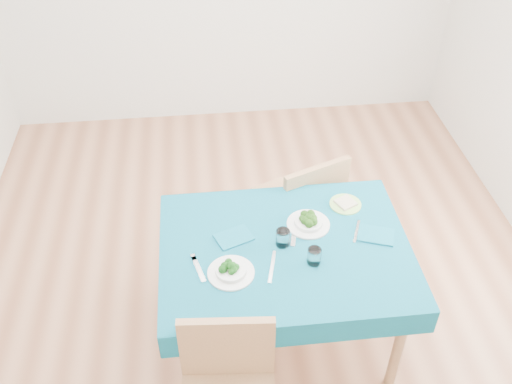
{
  "coord_description": "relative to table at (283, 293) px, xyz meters",
  "views": [
    {
      "loc": [
        -0.28,
        -2.53,
        2.97
      ],
      "look_at": [
        0.0,
        0.0,
        0.85
      ],
      "focal_mm": 40.0,
      "sensor_mm": 36.0,
      "label": 1
    }
  ],
  "objects": [
    {
      "name": "room_shell",
      "position": [
        -0.12,
        0.38,
        0.97
      ],
      "size": [
        4.02,
        4.52,
        2.73
      ],
      "color": "#945A3D",
      "rests_on": "ground"
    },
    {
      "name": "table",
      "position": [
        0.0,
        0.0,
        0.0
      ],
      "size": [
        1.36,
        1.03,
        0.76
      ],
      "primitive_type": "cube",
      "color": "#09536A",
      "rests_on": "ground"
    },
    {
      "name": "chair_far",
      "position": [
        0.21,
        0.77,
        0.21
      ],
      "size": [
        0.63,
        0.65,
        1.18
      ],
      "primitive_type": "cube",
      "rotation": [
        0.0,
        0.0,
        3.52
      ],
      "color": "#976D47",
      "rests_on": "ground"
    },
    {
      "name": "bowl_near",
      "position": [
        -0.31,
        -0.16,
        0.42
      ],
      "size": [
        0.25,
        0.25,
        0.07
      ],
      "primitive_type": null,
      "color": "white",
      "rests_on": "table"
    },
    {
      "name": "bowl_far",
      "position": [
        0.15,
        0.16,
        0.42
      ],
      "size": [
        0.24,
        0.24,
        0.07
      ],
      "primitive_type": null,
      "color": "white",
      "rests_on": "table"
    },
    {
      "name": "fork_near",
      "position": [
        -0.47,
        -0.11,
        0.38
      ],
      "size": [
        0.07,
        0.19,
        0.0
      ],
      "primitive_type": "cube",
      "rotation": [
        0.0,
        0.0,
        0.27
      ],
      "color": "silver",
      "rests_on": "table"
    },
    {
      "name": "knife_near",
      "position": [
        -0.09,
        -0.13,
        0.38
      ],
      "size": [
        0.07,
        0.23,
        0.0
      ],
      "primitive_type": "cube",
      "rotation": [
        0.0,
        0.0,
        -0.25
      ],
      "color": "silver",
      "rests_on": "table"
    },
    {
      "name": "fork_far",
      "position": [
        0.06,
        0.09,
        0.38
      ],
      "size": [
        0.07,
        0.19,
        0.0
      ],
      "primitive_type": "cube",
      "rotation": [
        0.0,
        0.0,
        -0.23
      ],
      "color": "silver",
      "rests_on": "table"
    },
    {
      "name": "knife_far",
      "position": [
        0.42,
        0.08,
        0.38
      ],
      "size": [
        0.09,
        0.18,
        0.0
      ],
      "primitive_type": "cube",
      "rotation": [
        0.0,
        0.0,
        -0.39
      ],
      "color": "silver",
      "rests_on": "table"
    },
    {
      "name": "napkin_near",
      "position": [
        -0.27,
        0.1,
        0.38
      ],
      "size": [
        0.23,
        0.2,
        0.01
      ],
      "primitive_type": "cube",
      "rotation": [
        0.0,
        0.0,
        0.38
      ],
      "color": "#0E5D76",
      "rests_on": "table"
    },
    {
      "name": "napkin_far",
      "position": [
        0.51,
        0.03,
        0.38
      ],
      "size": [
        0.23,
        0.2,
        0.01
      ],
      "primitive_type": "cube",
      "rotation": [
        0.0,
        0.0,
        -0.35
      ],
      "color": "#0E5D76",
      "rests_on": "table"
    },
    {
      "name": "tumbler_center",
      "position": [
        -0.01,
        0.03,
        0.43
      ],
      "size": [
        0.08,
        0.08,
        0.1
      ],
      "primitive_type": "cylinder",
      "color": "white",
      "rests_on": "table"
    },
    {
      "name": "tumbler_side",
      "position": [
        0.13,
        -0.12,
        0.43
      ],
      "size": [
        0.07,
        0.07,
        0.09
      ],
      "primitive_type": "cylinder",
      "color": "white",
      "rests_on": "table"
    },
    {
      "name": "side_plate",
      "position": [
        0.4,
        0.31,
        0.38
      ],
      "size": [
        0.19,
        0.19,
        0.01
      ],
      "primitive_type": "cylinder",
      "color": "#A2DD6C",
      "rests_on": "table"
    },
    {
      "name": "bread_slice",
      "position": [
        0.4,
        0.31,
        0.4
      ],
      "size": [
        0.14,
        0.14,
        0.02
      ],
      "primitive_type": "cube",
      "rotation": [
        0.0,
        0.0,
        0.46
      ],
      "color": "beige",
      "rests_on": "side_plate"
    }
  ]
}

